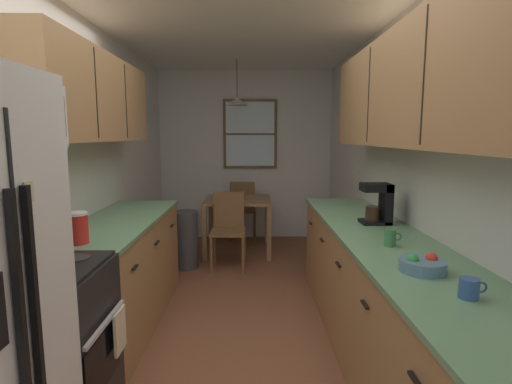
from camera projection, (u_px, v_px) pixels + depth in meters
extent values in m
plane|color=brown|center=(242.00, 308.00, 3.66)|extent=(12.00, 12.00, 0.00)
cube|color=silver|center=(87.00, 170.00, 3.47)|extent=(0.10, 9.00, 2.55)
cube|color=silver|center=(394.00, 170.00, 3.49)|extent=(0.10, 9.00, 2.55)
cube|color=silver|center=(246.00, 155.00, 6.10)|extent=(4.40, 0.10, 2.55)
cube|color=white|center=(240.00, 13.00, 3.30)|extent=(4.40, 9.00, 0.08)
cube|color=black|center=(28.00, 364.00, 1.27)|extent=(0.01, 0.01, 1.62)
cube|color=black|center=(25.00, 372.00, 1.23)|extent=(0.02, 0.02, 1.15)
cube|color=black|center=(39.00, 358.00, 1.31)|extent=(0.02, 0.02, 1.15)
cube|color=beige|center=(29.00, 192.00, 1.28)|extent=(0.01, 0.05, 0.07)
cube|color=black|center=(42.00, 356.00, 2.05)|extent=(0.62, 0.65, 0.90)
cube|color=black|center=(103.00, 361.00, 2.05)|extent=(0.01, 0.46, 0.30)
cube|color=silver|center=(106.00, 322.00, 2.03)|extent=(0.02, 0.52, 0.02)
cube|color=black|center=(35.00, 270.00, 1.98)|extent=(0.59, 0.62, 0.02)
cylinder|color=#2D2D2D|center=(23.00, 258.00, 2.12)|extent=(0.15, 0.15, 0.01)
cylinder|color=#2D2D2D|center=(48.00, 277.00, 1.84)|extent=(0.15, 0.15, 0.01)
cylinder|color=#2D2D2D|center=(75.00, 258.00, 2.12)|extent=(0.15, 0.15, 0.01)
cube|color=black|center=(31.00, 113.00, 1.81)|extent=(0.01, 0.37, 0.21)
cube|color=#2D2D33|center=(59.00, 116.00, 2.08)|extent=(0.01, 0.12, 0.21)
cube|color=#A87A4C|center=(121.00, 274.00, 3.31)|extent=(0.60, 1.87, 0.87)
cube|color=#6B9E70|center=(118.00, 221.00, 3.25)|extent=(0.63, 1.89, 0.03)
cube|color=black|center=(135.00, 268.00, 2.66)|extent=(0.02, 0.10, 0.01)
cube|color=black|center=(157.00, 243.00, 3.27)|extent=(0.02, 0.10, 0.01)
cube|color=black|center=(172.00, 226.00, 3.89)|extent=(0.02, 0.10, 0.01)
cube|color=#A87A4C|center=(92.00, 98.00, 3.06)|extent=(0.32, 1.97, 0.67)
cube|color=#2D2319|center=(96.00, 93.00, 2.74)|extent=(0.01, 0.01, 0.62)
cube|color=#2D2319|center=(126.00, 101.00, 3.38)|extent=(0.01, 0.01, 0.62)
cube|color=#A87A4C|center=(382.00, 301.00, 2.76)|extent=(0.60, 3.24, 0.87)
cube|color=#6B9E70|center=(385.00, 238.00, 2.69)|extent=(0.63, 3.26, 0.03)
cube|color=black|center=(415.00, 380.00, 1.43)|extent=(0.02, 0.10, 0.01)
cube|color=black|center=(365.00, 304.00, 2.08)|extent=(0.02, 0.10, 0.01)
cube|color=black|center=(338.00, 265.00, 2.72)|extent=(0.02, 0.10, 0.01)
cube|color=black|center=(322.00, 240.00, 3.36)|extent=(0.02, 0.10, 0.01)
cube|color=black|center=(310.00, 223.00, 4.00)|extent=(0.02, 0.10, 0.01)
cube|color=#A87A4C|center=(416.00, 87.00, 2.51)|extent=(0.32, 2.94, 0.76)
cube|color=#2D2319|center=(424.00, 76.00, 2.02)|extent=(0.01, 0.01, 0.70)
cube|color=#2D2319|center=(368.00, 95.00, 2.98)|extent=(0.01, 0.01, 0.70)
cube|color=olive|center=(238.00, 200.00, 5.34)|extent=(0.87, 0.85, 0.03)
cube|color=olive|center=(205.00, 234.00, 4.99)|extent=(0.06, 0.06, 0.70)
cube|color=olive|center=(269.00, 234.00, 5.00)|extent=(0.06, 0.06, 0.70)
cube|color=olive|center=(211.00, 220.00, 5.78)|extent=(0.06, 0.06, 0.70)
cube|color=olive|center=(267.00, 220.00, 5.79)|extent=(0.06, 0.06, 0.70)
cube|color=brown|center=(228.00, 232.00, 4.68)|extent=(0.40, 0.40, 0.04)
cube|color=brown|center=(229.00, 210.00, 4.83)|extent=(0.37, 0.04, 0.45)
cylinder|color=brown|center=(243.00, 256.00, 4.53)|extent=(0.04, 0.04, 0.43)
cylinder|color=brown|center=(211.00, 256.00, 4.53)|extent=(0.04, 0.04, 0.43)
cylinder|color=brown|center=(244.00, 247.00, 4.89)|extent=(0.04, 0.04, 0.43)
cylinder|color=brown|center=(215.00, 247.00, 4.89)|extent=(0.04, 0.04, 0.43)
cube|color=brown|center=(243.00, 210.00, 6.08)|extent=(0.42, 0.42, 0.04)
cube|color=brown|center=(242.00, 197.00, 5.87)|extent=(0.37, 0.05, 0.45)
cylinder|color=brown|center=(233.00, 222.00, 6.30)|extent=(0.04, 0.04, 0.43)
cylinder|color=brown|center=(256.00, 222.00, 6.28)|extent=(0.04, 0.04, 0.43)
cylinder|color=brown|center=(230.00, 227.00, 5.94)|extent=(0.04, 0.04, 0.43)
cylinder|color=brown|center=(255.00, 227.00, 5.92)|extent=(0.04, 0.04, 0.43)
cylinder|color=black|center=(237.00, 78.00, 5.12)|extent=(0.01, 0.01, 0.48)
cone|color=#B7B2A8|center=(237.00, 102.00, 5.16)|extent=(0.28, 0.28, 0.10)
sphere|color=white|center=(237.00, 100.00, 5.15)|extent=(0.06, 0.06, 0.06)
cube|color=brown|center=(250.00, 134.00, 5.99)|extent=(0.81, 0.04, 1.04)
cube|color=silver|center=(250.00, 134.00, 5.98)|extent=(0.73, 0.01, 0.96)
cube|color=brown|center=(250.00, 134.00, 5.97)|extent=(0.73, 0.02, 0.03)
cylinder|color=#3F3F42|center=(185.00, 240.00, 4.74)|extent=(0.31, 0.31, 0.69)
cylinder|color=red|center=(78.00, 229.00, 2.49)|extent=(0.13, 0.13, 0.18)
cylinder|color=white|center=(77.00, 214.00, 2.48)|extent=(0.13, 0.13, 0.02)
cube|color=beige|center=(120.00, 331.00, 2.21)|extent=(0.02, 0.16, 0.24)
cube|color=black|center=(375.00, 222.00, 3.08)|extent=(0.22, 0.18, 0.02)
cube|color=black|center=(386.00, 204.00, 3.06)|extent=(0.06, 0.18, 0.31)
cube|color=black|center=(376.00, 187.00, 3.04)|extent=(0.22, 0.18, 0.06)
cylinder|color=#331E14|center=(373.00, 213.00, 3.07)|extent=(0.11, 0.11, 0.11)
cylinder|color=#3F7F4C|center=(390.00, 238.00, 2.44)|extent=(0.07, 0.07, 0.11)
torus|color=#3F7F4C|center=(398.00, 237.00, 2.44)|extent=(0.05, 0.01, 0.05)
cylinder|color=#335999|center=(469.00, 288.00, 1.66)|extent=(0.08, 0.08, 0.09)
torus|color=#335999|center=(481.00, 287.00, 1.66)|extent=(0.05, 0.01, 0.05)
cylinder|color=#597F9E|center=(423.00, 266.00, 1.99)|extent=(0.23, 0.23, 0.06)
cylinder|color=black|center=(423.00, 263.00, 1.99)|extent=(0.19, 0.19, 0.03)
sphere|color=red|center=(432.00, 258.00, 2.00)|extent=(0.06, 0.06, 0.06)
sphere|color=green|center=(413.00, 260.00, 1.98)|extent=(0.06, 0.06, 0.06)
cylinder|color=silver|center=(234.00, 196.00, 5.40)|extent=(0.19, 0.19, 0.06)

